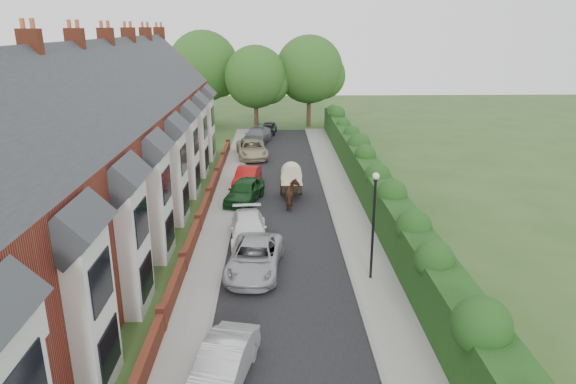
% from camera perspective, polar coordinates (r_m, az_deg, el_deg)
% --- Properties ---
extents(ground, '(140.00, 140.00, 0.00)m').
position_cam_1_polar(ground, '(20.56, 1.50, -15.04)').
color(ground, '#2D4C1E').
rests_on(ground, ground).
extents(road, '(6.00, 58.00, 0.02)m').
position_cam_1_polar(road, '(30.35, -0.52, -3.65)').
color(road, black).
rests_on(road, ground).
extents(pavement_hedge_side, '(2.20, 58.00, 0.12)m').
position_cam_1_polar(pavement_hedge_side, '(30.67, 7.17, -3.46)').
color(pavement_hedge_side, gray).
rests_on(pavement_hedge_side, ground).
extents(pavement_house_side, '(1.70, 58.00, 0.12)m').
position_cam_1_polar(pavement_house_side, '(30.52, -7.78, -3.60)').
color(pavement_house_side, gray).
rests_on(pavement_house_side, ground).
extents(kerb_hedge_side, '(0.18, 58.00, 0.13)m').
position_cam_1_polar(kerb_hedge_side, '(30.53, 5.22, -3.48)').
color(kerb_hedge_side, gray).
rests_on(kerb_hedge_side, ground).
extents(kerb_house_side, '(0.18, 58.00, 0.13)m').
position_cam_1_polar(kerb_house_side, '(30.44, -6.28, -3.59)').
color(kerb_house_side, gray).
rests_on(kerb_house_side, ground).
extents(hedge, '(2.10, 58.00, 2.85)m').
position_cam_1_polar(hedge, '(30.47, 10.63, -0.69)').
color(hedge, '#133611').
rests_on(hedge, ground).
extents(terrace_row, '(9.05, 40.50, 11.50)m').
position_cam_1_polar(terrace_row, '(29.71, -20.98, 3.69)').
color(terrace_row, maroon).
rests_on(terrace_row, ground).
extents(garden_wall_row, '(0.35, 40.35, 1.10)m').
position_cam_1_polar(garden_wall_row, '(29.58, -9.94, -3.59)').
color(garden_wall_row, maroon).
rests_on(garden_wall_row, ground).
extents(lamppost, '(0.32, 0.32, 5.16)m').
position_cam_1_polar(lamppost, '(23.05, 9.52, -2.32)').
color(lamppost, black).
rests_on(lamppost, ground).
extents(tree_far_left, '(7.14, 6.80, 9.29)m').
position_cam_1_polar(tree_far_left, '(57.57, -3.27, 12.49)').
color(tree_far_left, '#332316').
rests_on(tree_far_left, ground).
extents(tree_far_right, '(7.98, 7.60, 10.31)m').
position_cam_1_polar(tree_far_right, '(59.65, 2.74, 13.27)').
color(tree_far_right, '#332316').
rests_on(tree_far_right, ground).
extents(tree_far_back, '(8.40, 8.00, 10.82)m').
position_cam_1_polar(tree_far_back, '(60.94, -8.95, 13.47)').
color(tree_far_back, '#332316').
rests_on(tree_far_back, ground).
extents(car_silver_a, '(2.37, 4.41, 1.38)m').
position_cam_1_polar(car_silver_a, '(17.77, -7.23, -18.46)').
color(car_silver_a, '#B2B2B7').
rests_on(car_silver_a, ground).
extents(car_silver_b, '(2.91, 5.42, 1.45)m').
position_cam_1_polar(car_silver_b, '(24.58, -3.73, -7.29)').
color(car_silver_b, '#A5A7AD').
rests_on(car_silver_b, ground).
extents(car_white, '(2.34, 4.94, 1.39)m').
position_cam_1_polar(car_white, '(28.01, -4.42, -4.10)').
color(car_white, white).
rests_on(car_white, ground).
extents(car_green, '(2.91, 4.91, 1.57)m').
position_cam_1_polar(car_green, '(34.10, -4.86, 0.13)').
color(car_green, '#113915').
rests_on(car_green, ground).
extents(car_red, '(2.08, 4.44, 1.41)m').
position_cam_1_polar(car_red, '(37.48, -4.56, 1.67)').
color(car_red, '#9C1211').
rests_on(car_red, ground).
extents(car_beige, '(3.21, 5.73, 1.51)m').
position_cam_1_polar(car_beige, '(45.86, -4.03, 4.78)').
color(car_beige, tan).
rests_on(car_beige, ground).
extents(car_grey, '(3.34, 5.81, 1.58)m').
position_cam_1_polar(car_grey, '(51.31, -3.48, 6.25)').
color(car_grey, slate).
rests_on(car_grey, ground).
extents(car_black, '(1.92, 3.99, 1.31)m').
position_cam_1_polar(car_black, '(56.18, -2.16, 7.16)').
color(car_black, black).
rests_on(car_black, ground).
extents(horse, '(1.05, 2.12, 1.75)m').
position_cam_1_polar(horse, '(32.78, 0.51, -0.37)').
color(horse, '#432518').
rests_on(horse, ground).
extents(horse_cart, '(1.48, 3.28, 2.36)m').
position_cam_1_polar(horse_cart, '(34.77, 0.38, 1.54)').
color(horse_cart, black).
rests_on(horse_cart, ground).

